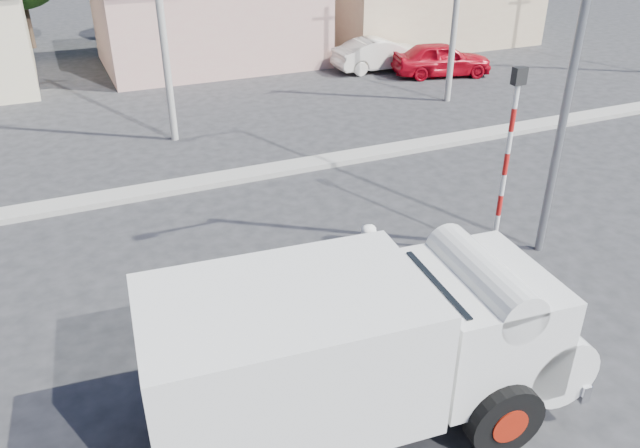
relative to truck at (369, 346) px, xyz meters
name	(u,v)px	position (x,y,z in m)	size (l,w,h in m)	color
ground_plane	(407,322)	(1.94, 1.96, -1.51)	(120.00, 120.00, 0.00)	#27272A
median	(270,171)	(1.94, 9.96, -1.43)	(40.00, 0.80, 0.16)	#99968E
truck	(369,346)	(0.00, 0.00, 0.00)	(6.79, 3.08, 2.73)	black
bicycle	(367,293)	(1.34, 2.55, -1.03)	(0.64, 1.84, 0.96)	black
cyclist	(368,277)	(1.34, 2.55, -0.65)	(0.63, 0.41, 1.73)	white
car_cream	(380,54)	(10.78, 19.33, -0.78)	(1.55, 4.44, 1.46)	white
car_red	(442,59)	(12.83, 17.31, -0.76)	(1.78, 4.42, 1.50)	#B40617
traffic_pole	(508,149)	(5.14, 3.46, 1.08)	(0.28, 0.18, 4.36)	red
streetlight	(573,35)	(6.08, 3.16, 3.45)	(2.34, 0.22, 9.00)	slate
building_row	(190,19)	(3.04, 23.96, 0.62)	(37.80, 7.30, 4.44)	beige
utility_poles	(316,4)	(5.19, 13.96, 2.56)	(35.40, 0.24, 8.00)	#99968E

